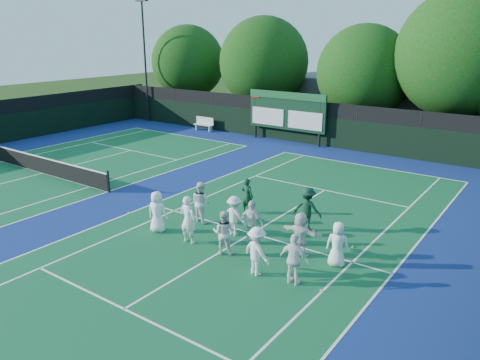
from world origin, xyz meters
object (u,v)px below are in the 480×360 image
Objects in this scene: scoreboard at (286,111)px; tennis_net at (42,165)px; bench at (204,123)px; coach_left at (247,196)px.

tennis_net is (-6.99, -14.59, -1.70)m from scoreboard.
tennis_net is at bearing -88.60° from bench.
coach_left is at bearing -44.41° from bench.
tennis_net is 6.68× the size of bench.
scoreboard is 3.55× the size of bench.
bench is 1.08× the size of coach_left.
bench is at bearing 91.40° from tennis_net.
bench is 18.13m from coach_left.
scoreboard is 7.52m from bench.
tennis_net reaches higher than bench.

